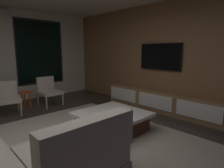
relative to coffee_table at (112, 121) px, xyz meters
The scene contains 10 objects.
floor 1.07m from the coffee_table, behind, with size 9.20×9.20×0.00m, color #332B26.
media_wall 2.32m from the coffee_table, ahead, with size 0.12×7.80×2.70m.
area_rug 0.74m from the coffee_table, 169.55° to the right, with size 3.20×3.80×0.01m, color #ADA391.
coffee_table is the anchor object (origin of this frame).
book_stack_on_coffee_table 0.31m from the coffee_table, 42.58° to the right, with size 0.29×0.20×0.08m.
accent_chair_near_window 2.53m from the coffee_table, 90.95° to the left, with size 0.56×0.58×0.78m.
accent_chair_by_curtain 2.69m from the coffee_table, 114.65° to the left, with size 0.63×0.65×0.78m.
side_stool 2.62m from the coffee_table, 104.56° to the left, with size 0.32×0.32×0.46m.
media_console 1.71m from the coffee_table, ahead, with size 0.46×3.10×0.52m.
mounted_tv 2.23m from the coffee_table, ahead, with size 0.05×1.15×0.67m.
Camera 1 is at (-1.28, -2.41, 1.49)m, focal length 30.40 mm.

